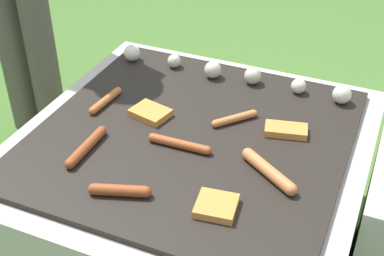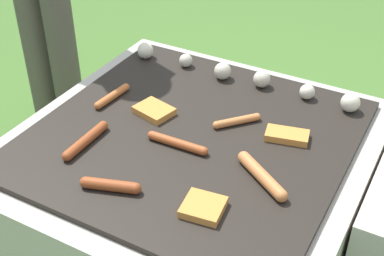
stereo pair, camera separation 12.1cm
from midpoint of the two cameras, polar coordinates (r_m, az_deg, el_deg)
name	(u,v)px [view 1 (the left image)]	position (r m, az deg, el deg)	size (l,w,h in m)	color
ground_plane	(192,247)	(1.78, -1.98, -12.64)	(14.00, 14.00, 0.00)	#47702D
grill	(192,195)	(1.63, -2.14, -7.28)	(0.95, 0.95, 0.45)	#B2AA9E
sausage_mid_left	(269,171)	(1.33, 5.62, -4.66)	(0.17, 0.12, 0.03)	#C6753D
sausage_front_left	(180,144)	(1.43, -3.76, -1.77)	(0.18, 0.03, 0.02)	#A34C23
sausage_front_right	(235,118)	(1.52, 2.33, 0.96)	(0.11, 0.12, 0.02)	#C6753D
sausage_back_left	(106,100)	(1.64, -11.30, 2.84)	(0.03, 0.15, 0.02)	#B7602D
sausage_front_center	(86,147)	(1.45, -13.55, -2.02)	(0.03, 0.18, 0.03)	#93421E
sausage_back_center	(119,190)	(1.30, -10.42, -6.65)	(0.15, 0.07, 0.03)	#93421E
bread_slice_left	(150,113)	(1.56, -6.67, 1.57)	(0.12, 0.10, 0.02)	#D18438
bread_slice_center	(216,206)	(1.24, -0.19, -8.41)	(0.10, 0.10, 0.02)	#D18438
bread_slice_right	(286,130)	(1.49, 7.73, -0.28)	(0.13, 0.09, 0.02)	#D18438
mushroom_row	(234,73)	(1.72, 2.50, 5.83)	(0.77, 0.07, 0.06)	beige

